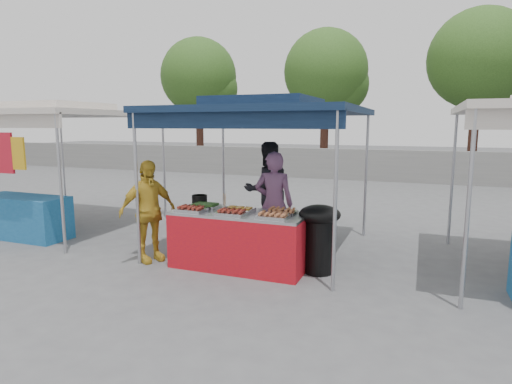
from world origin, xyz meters
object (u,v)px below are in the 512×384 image
(cooking_pot, at_px, (200,199))
(helper_man, at_px, (267,190))
(wok_burner, at_px, (319,233))
(customer_person, at_px, (148,211))
(vendor_woman, at_px, (274,204))
(vendor_table, at_px, (239,240))

(cooking_pot, bearing_deg, helper_man, 65.08)
(wok_burner, relative_size, customer_person, 0.63)
(vendor_woman, xyz_separation_m, customer_person, (-1.73, -0.99, -0.06))
(wok_burner, height_order, helper_man, helper_man)
(cooking_pot, bearing_deg, wok_burner, -4.63)
(cooking_pot, xyz_separation_m, helper_man, (0.66, 1.42, -0.01))
(wok_burner, bearing_deg, cooking_pot, -174.93)
(vendor_table, height_order, cooking_pot, cooking_pot)
(vendor_woman, distance_m, helper_man, 1.14)
(cooking_pot, distance_m, customer_person, 0.85)
(vendor_table, xyz_separation_m, wok_burner, (1.17, 0.22, 0.17))
(vendor_woman, xyz_separation_m, helper_man, (-0.49, 1.03, 0.05))
(cooking_pot, distance_m, wok_burner, 2.06)
(cooking_pot, bearing_deg, vendor_table, -23.92)
(vendor_table, xyz_separation_m, vendor_woman, (0.28, 0.77, 0.43))
(cooking_pot, relative_size, customer_person, 0.16)
(vendor_table, relative_size, vendor_woman, 1.17)
(vendor_table, relative_size, customer_person, 1.25)
(wok_burner, xyz_separation_m, customer_person, (-2.61, -0.44, 0.20))
(wok_burner, distance_m, vendor_woman, 1.07)
(wok_burner, xyz_separation_m, vendor_woman, (-0.88, 0.55, 0.26))
(customer_person, bearing_deg, wok_burner, -52.50)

